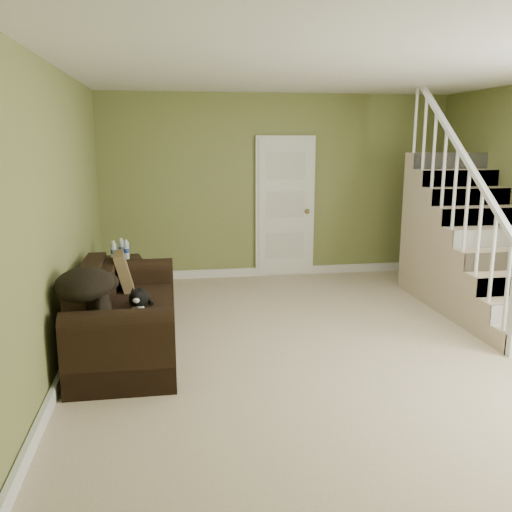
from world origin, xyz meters
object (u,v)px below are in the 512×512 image
object	(u,v)px
sofa	(123,320)
side_table	(122,281)
cat	(139,298)
banana	(151,312)

from	to	relation	value
sofa	side_table	distance (m)	1.48
cat	banana	size ratio (longest dim) A/B	2.71
sofa	banana	world-z (taller)	sofa
sofa	side_table	world-z (taller)	side_table
cat	sofa	bearing A→B (deg)	162.64
side_table	cat	distance (m)	1.58
cat	side_table	bearing A→B (deg)	103.32
cat	banana	xyz separation A→B (m)	(0.12, -0.24, -0.07)
side_table	cat	size ratio (longest dim) A/B	1.65
cat	banana	bearing A→B (deg)	-61.72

